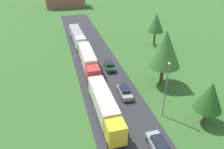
{
  "coord_description": "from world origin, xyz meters",
  "views": [
    {
      "loc": [
        -8.49,
        5.18,
        22.47
      ],
      "look_at": [
        1.15,
        40.87,
        1.89
      ],
      "focal_mm": 35.88,
      "sensor_mm": 36.0,
      "label": 1
    }
  ],
  "objects_px": {
    "truck_second": "(105,106)",
    "car_fourth": "(125,91)",
    "tree_ash": "(165,48)",
    "lamppost_second": "(166,88)",
    "car_third": "(159,145)",
    "tree_birch": "(156,23)",
    "truck_third": "(88,60)",
    "car_fifth": "(109,66)",
    "truck_fourth": "(77,36)",
    "tree_pine": "(210,96)"
  },
  "relations": [
    {
      "from": "truck_third",
      "to": "car_fifth",
      "type": "height_order",
      "value": "truck_third"
    },
    {
      "from": "truck_second",
      "to": "truck_third",
      "type": "relative_size",
      "value": 0.96
    },
    {
      "from": "truck_second",
      "to": "tree_birch",
      "type": "height_order",
      "value": "tree_birch"
    },
    {
      "from": "truck_third",
      "to": "car_third",
      "type": "height_order",
      "value": "truck_third"
    },
    {
      "from": "truck_fourth",
      "to": "car_fourth",
      "type": "distance_m",
      "value": 28.01
    },
    {
      "from": "tree_pine",
      "to": "truck_second",
      "type": "bearing_deg",
      "value": 160.63
    },
    {
      "from": "car_fifth",
      "to": "tree_birch",
      "type": "distance_m",
      "value": 19.1
    },
    {
      "from": "car_fifth",
      "to": "tree_pine",
      "type": "bearing_deg",
      "value": -64.89
    },
    {
      "from": "car_third",
      "to": "tree_ash",
      "type": "distance_m",
      "value": 17.98
    },
    {
      "from": "truck_second",
      "to": "tree_birch",
      "type": "bearing_deg",
      "value": 52.31
    },
    {
      "from": "truck_third",
      "to": "tree_ash",
      "type": "height_order",
      "value": "tree_ash"
    },
    {
      "from": "lamppost_second",
      "to": "truck_second",
      "type": "bearing_deg",
      "value": 167.65
    },
    {
      "from": "lamppost_second",
      "to": "tree_ash",
      "type": "bearing_deg",
      "value": 65.52
    },
    {
      "from": "car_fifth",
      "to": "tree_pine",
      "type": "height_order",
      "value": "tree_pine"
    },
    {
      "from": "truck_second",
      "to": "car_fifth",
      "type": "xyz_separation_m",
      "value": [
        4.62,
        15.07,
        -1.29
      ]
    },
    {
      "from": "car_fourth",
      "to": "lamppost_second",
      "type": "bearing_deg",
      "value": -58.93
    },
    {
      "from": "truck_second",
      "to": "car_third",
      "type": "distance_m",
      "value": 9.64
    },
    {
      "from": "truck_third",
      "to": "tree_ash",
      "type": "xyz_separation_m",
      "value": [
        12.41,
        -9.48,
        5.03
      ]
    },
    {
      "from": "tree_ash",
      "to": "lamppost_second",
      "type": "bearing_deg",
      "value": -114.48
    },
    {
      "from": "truck_fourth",
      "to": "tree_birch",
      "type": "xyz_separation_m",
      "value": [
        19.65,
        -6.82,
        4.02
      ]
    },
    {
      "from": "lamppost_second",
      "to": "tree_pine",
      "type": "bearing_deg",
      "value": -29.65
    },
    {
      "from": "car_fourth",
      "to": "car_fifth",
      "type": "distance_m",
      "value": 10.33
    },
    {
      "from": "tree_pine",
      "to": "tree_ash",
      "type": "xyz_separation_m",
      "value": [
        -1.26,
        11.86,
        2.57
      ]
    },
    {
      "from": "truck_fourth",
      "to": "tree_ash",
      "type": "distance_m",
      "value": 28.83
    },
    {
      "from": "truck_third",
      "to": "tree_pine",
      "type": "relative_size",
      "value": 2.04
    },
    {
      "from": "car_fourth",
      "to": "tree_ash",
      "type": "distance_m",
      "value": 10.47
    },
    {
      "from": "truck_second",
      "to": "car_fifth",
      "type": "height_order",
      "value": "truck_second"
    },
    {
      "from": "truck_fourth",
      "to": "car_fourth",
      "type": "bearing_deg",
      "value": -80.48
    },
    {
      "from": "truck_third",
      "to": "truck_second",
      "type": "bearing_deg",
      "value": -91.1
    },
    {
      "from": "lamppost_second",
      "to": "car_fourth",
      "type": "bearing_deg",
      "value": 121.07
    },
    {
      "from": "car_third",
      "to": "tree_ash",
      "type": "height_order",
      "value": "tree_ash"
    },
    {
      "from": "truck_third",
      "to": "car_fifth",
      "type": "relative_size",
      "value": 3.23
    },
    {
      "from": "car_fourth",
      "to": "tree_ash",
      "type": "relative_size",
      "value": 0.43
    },
    {
      "from": "car_fourth",
      "to": "tree_birch",
      "type": "distance_m",
      "value": 26.17
    },
    {
      "from": "truck_third",
      "to": "tree_birch",
      "type": "bearing_deg",
      "value": 25.11
    },
    {
      "from": "car_third",
      "to": "lamppost_second",
      "type": "relative_size",
      "value": 0.5
    },
    {
      "from": "car_fourth",
      "to": "car_fifth",
      "type": "relative_size",
      "value": 1.06
    },
    {
      "from": "lamppost_second",
      "to": "truck_fourth",
      "type": "bearing_deg",
      "value": 104.15
    },
    {
      "from": "tree_pine",
      "to": "car_fifth",
      "type": "bearing_deg",
      "value": 115.11
    },
    {
      "from": "truck_fourth",
      "to": "car_fourth",
      "type": "xyz_separation_m",
      "value": [
        4.63,
        -27.6,
        -1.22
      ]
    },
    {
      "from": "truck_second",
      "to": "car_fourth",
      "type": "bearing_deg",
      "value": 45.31
    },
    {
      "from": "car_fifth",
      "to": "lamppost_second",
      "type": "relative_size",
      "value": 0.47
    },
    {
      "from": "truck_second",
      "to": "tree_birch",
      "type": "xyz_separation_m",
      "value": [
        19.72,
        25.52,
        3.96
      ]
    },
    {
      "from": "car_third",
      "to": "car_fourth",
      "type": "relative_size",
      "value": 1.0
    },
    {
      "from": "truck_fourth",
      "to": "tree_ash",
      "type": "relative_size",
      "value": 1.28
    },
    {
      "from": "truck_third",
      "to": "car_fourth",
      "type": "distance_m",
      "value": 12.55
    },
    {
      "from": "truck_fourth",
      "to": "tree_birch",
      "type": "height_order",
      "value": "tree_birch"
    },
    {
      "from": "truck_third",
      "to": "truck_fourth",
      "type": "distance_m",
      "value": 15.91
    },
    {
      "from": "truck_third",
      "to": "car_fourth",
      "type": "relative_size",
      "value": 3.04
    },
    {
      "from": "tree_birch",
      "to": "tree_ash",
      "type": "bearing_deg",
      "value": -110.62
    }
  ]
}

